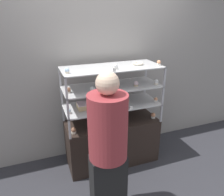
# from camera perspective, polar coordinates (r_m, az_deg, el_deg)

# --- Properties ---
(ground_plane) EXTENTS (20.00, 20.00, 0.00)m
(ground_plane) POSITION_cam_1_polar(r_m,az_deg,el_deg) (3.34, -0.00, -15.73)
(ground_plane) COLOR #2D2D33
(back_wall) EXTENTS (8.00, 0.05, 2.60)m
(back_wall) POSITION_cam_1_polar(r_m,az_deg,el_deg) (3.11, -2.60, 8.14)
(back_wall) COLOR gray
(back_wall) RESTS_ON ground_plane
(display_base) EXTENTS (1.25, 0.51, 0.64)m
(display_base) POSITION_cam_1_polar(r_m,az_deg,el_deg) (3.15, -0.00, -11.15)
(display_base) COLOR black
(display_base) RESTS_ON ground_plane
(display_riser_lower) EXTENTS (1.25, 0.51, 0.25)m
(display_riser_lower) POSITION_cam_1_polar(r_m,az_deg,el_deg) (2.89, -0.00, -1.89)
(display_riser_lower) COLOR #B7B7BC
(display_riser_lower) RESTS_ON display_base
(display_riser_middle) EXTENTS (1.25, 0.51, 0.25)m
(display_riser_middle) POSITION_cam_1_polar(r_m,az_deg,el_deg) (2.80, -0.00, 2.83)
(display_riser_middle) COLOR #B7B7BC
(display_riser_middle) RESTS_ON display_riser_lower
(display_riser_upper) EXTENTS (1.25, 0.51, 0.25)m
(display_riser_upper) POSITION_cam_1_polar(r_m,az_deg,el_deg) (2.73, -0.00, 7.83)
(display_riser_upper) COLOR #B7B7BC
(display_riser_upper) RESTS_ON display_riser_middle
(layer_cake_centerpiece) EXTENTS (0.17, 0.17, 0.10)m
(layer_cake_centerpiece) POSITION_cam_1_polar(r_m,az_deg,el_deg) (3.06, 1.25, -4.34)
(layer_cake_centerpiece) COLOR #C66660
(layer_cake_centerpiece) RESTS_ON display_base
(sheet_cake_frosted) EXTENTS (0.23, 0.16, 0.07)m
(sheet_cake_frosted) POSITION_cam_1_polar(r_m,az_deg,el_deg) (2.77, -6.72, -1.96)
(sheet_cake_frosted) COLOR #DBBC84
(sheet_cake_frosted) RESTS_ON display_riser_lower
(cupcake_0) EXTENTS (0.06, 0.06, 0.08)m
(cupcake_0) POSITION_cam_1_polar(r_m,az_deg,el_deg) (2.74, -10.00, -8.37)
(cupcake_0) COLOR beige
(cupcake_0) RESTS_ON display_base
(cupcake_1) EXTENTS (0.06, 0.06, 0.08)m
(cupcake_1) POSITION_cam_1_polar(r_m,az_deg,el_deg) (2.87, -3.01, -6.58)
(cupcake_1) COLOR #CCB28C
(cupcake_1) RESTS_ON display_base
(cupcake_2) EXTENTS (0.06, 0.06, 0.08)m
(cupcake_2) POSITION_cam_1_polar(r_m,az_deg,el_deg) (3.11, 10.71, -4.51)
(cupcake_2) COLOR white
(cupcake_2) RESTS_ON display_base
(price_tag_0) EXTENTS (0.04, 0.00, 0.04)m
(price_tag_0) POSITION_cam_1_polar(r_m,az_deg,el_deg) (2.72, -3.32, -8.65)
(price_tag_0) COLOR white
(price_tag_0) RESTS_ON display_base
(cupcake_3) EXTENTS (0.05, 0.05, 0.06)m
(cupcake_3) POSITION_cam_1_polar(r_m,az_deg,el_deg) (2.67, -11.24, -3.39)
(cupcake_3) COLOR white
(cupcake_3) RESTS_ON display_riser_lower
(cupcake_4) EXTENTS (0.05, 0.05, 0.06)m
(cupcake_4) POSITION_cam_1_polar(r_m,az_deg,el_deg) (2.72, -2.72, -2.49)
(cupcake_4) COLOR #CCB28C
(cupcake_4) RESTS_ON display_riser_lower
(cupcake_5) EXTENTS (0.05, 0.05, 0.06)m
(cupcake_5) POSITION_cam_1_polar(r_m,az_deg,el_deg) (2.90, 4.05, -0.86)
(cupcake_5) COLOR beige
(cupcake_5) RESTS_ON display_riser_lower
(cupcake_6) EXTENTS (0.05, 0.05, 0.06)m
(cupcake_6) POSITION_cam_1_polar(r_m,az_deg,el_deg) (3.01, 11.38, -0.43)
(cupcake_6) COLOR white
(cupcake_6) RESTS_ON display_riser_lower
(price_tag_1) EXTENTS (0.04, 0.00, 0.04)m
(price_tag_1) POSITION_cam_1_polar(r_m,az_deg,el_deg) (2.74, 5.11, -2.50)
(price_tag_1) COLOR white
(price_tag_1) RESTS_ON display_riser_lower
(cupcake_7) EXTENTS (0.06, 0.06, 0.07)m
(cupcake_7) POSITION_cam_1_polar(r_m,az_deg,el_deg) (2.60, -11.33, 2.00)
(cupcake_7) COLOR beige
(cupcake_7) RESTS_ON display_riser_middle
(cupcake_8) EXTENTS (0.06, 0.06, 0.07)m
(cupcake_8) POSITION_cam_1_polar(r_m,az_deg,el_deg) (2.59, -5.11, 2.23)
(cupcake_8) COLOR beige
(cupcake_8) RESTS_ON display_riser_middle
(cupcake_9) EXTENTS (0.06, 0.06, 0.07)m
(cupcake_9) POSITION_cam_1_polar(r_m,az_deg,el_deg) (2.72, 0.40, 3.29)
(cupcake_9) COLOR white
(cupcake_9) RESTS_ON display_riser_middle
(cupcake_10) EXTENTS (0.06, 0.06, 0.07)m
(cupcake_10) POSITION_cam_1_polar(r_m,az_deg,el_deg) (2.80, 6.32, 3.72)
(cupcake_10) COLOR #CCB28C
(cupcake_10) RESTS_ON display_riser_middle
(cupcake_11) EXTENTS (0.06, 0.06, 0.07)m
(cupcake_11) POSITION_cam_1_polar(r_m,az_deg,el_deg) (2.91, 11.48, 4.09)
(cupcake_11) COLOR beige
(cupcake_11) RESTS_ON display_riser_middle
(price_tag_2) EXTENTS (0.04, 0.00, 0.04)m
(price_tag_2) POSITION_cam_1_polar(r_m,az_deg,el_deg) (2.48, -5.42, 1.08)
(price_tag_2) COLOR white
(price_tag_2) RESTS_ON display_riser_middle
(cupcake_12) EXTENTS (0.05, 0.05, 0.07)m
(cupcake_12) POSITION_cam_1_polar(r_m,az_deg,el_deg) (2.47, -11.68, 6.98)
(cupcake_12) COLOR beige
(cupcake_12) RESTS_ON display_riser_upper
(cupcake_13) EXTENTS (0.05, 0.05, 0.07)m
(cupcake_13) POSITION_cam_1_polar(r_m,az_deg,el_deg) (2.61, 0.94, 8.22)
(cupcake_13) COLOR white
(cupcake_13) RESTS_ON display_riser_upper
(cupcake_14) EXTENTS (0.05, 0.05, 0.07)m
(cupcake_14) POSITION_cam_1_polar(r_m,az_deg,el_deg) (2.86, 12.12, 8.96)
(cupcake_14) COLOR white
(cupcake_14) RESTS_ON display_riser_upper
(price_tag_3) EXTENTS (0.04, 0.00, 0.04)m
(price_tag_3) POSITION_cam_1_polar(r_m,az_deg,el_deg) (2.49, 0.63, 7.31)
(price_tag_3) COLOR white
(price_tag_3) RESTS_ON display_riser_upper
(donut_glazed) EXTENTS (0.14, 0.14, 0.03)m
(donut_glazed) POSITION_cam_1_polar(r_m,az_deg,el_deg) (2.85, 6.85, 8.95)
(donut_glazed) COLOR #EFE5CC
(donut_glazed) RESTS_ON display_riser_upper
(customer_figure) EXTENTS (0.37, 0.37, 1.58)m
(customer_figure) POSITION_cam_1_polar(r_m,az_deg,el_deg) (2.12, -1.06, -12.55)
(customer_figure) COLOR black
(customer_figure) RESTS_ON ground_plane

